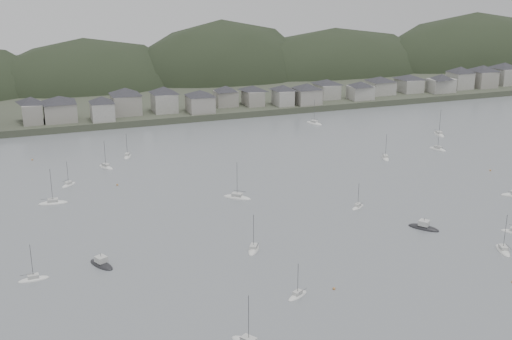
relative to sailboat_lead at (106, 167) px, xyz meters
name	(u,v)px	position (x,y,z in m)	size (l,w,h in m)	color
ground	(373,292)	(42.98, -113.90, -0.18)	(900.00, 900.00, 0.00)	slate
far_shore_land	(135,77)	(42.98, 181.10, 1.32)	(900.00, 250.00, 3.00)	#383D2D
forested_ridge	(152,105)	(47.81, 155.50, -11.46)	(851.55, 103.94, 102.57)	black
waterfront_town	(276,92)	(93.56, 69.44, 8.48)	(451.48, 28.46, 12.92)	gray
sailboat_lead	(106,167)	(0.00, 0.00, 0.00)	(5.78, 8.05, 10.64)	silver
moored_fleet	(244,208)	(33.03, -55.09, 0.00)	(224.89, 177.02, 12.56)	silver
motor_launch_near	(424,228)	(74.46, -87.01, 0.11)	(7.74, 8.98, 4.09)	black
motor_launch_far	(101,264)	(-11.85, -79.35, 0.11)	(6.47, 8.85, 3.99)	black
mooring_buoys	(239,216)	(29.55, -60.85, -0.03)	(164.00, 140.66, 0.70)	#B4783C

